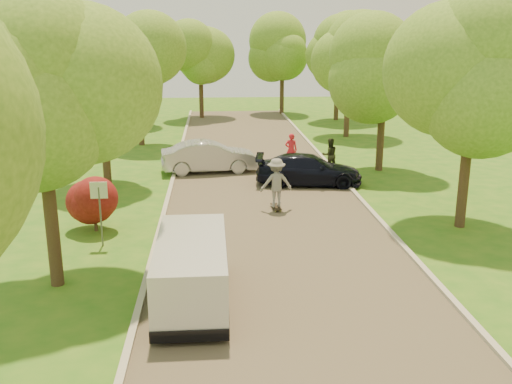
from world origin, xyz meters
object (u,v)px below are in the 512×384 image
object	(u,v)px
longboard	(276,207)
person_olive	(330,155)
street_sign	(99,200)
silver_sedan	(209,157)
person_striped	(291,150)
minivan	(192,270)
skateboarder	(276,183)
dark_sedan	(309,170)

from	to	relation	value
longboard	person_olive	size ratio (longest dim) A/B	0.60
longboard	street_sign	bearing A→B (deg)	23.79
silver_sedan	person_olive	world-z (taller)	person_olive
silver_sedan	person_striped	size ratio (longest dim) A/B	2.72
minivan	silver_sedan	world-z (taller)	minivan
street_sign	longboard	world-z (taller)	street_sign
longboard	person_olive	distance (m)	7.28
skateboarder	person_striped	xyz separation A→B (m)	(1.64, 7.65, -0.22)
street_sign	silver_sedan	size ratio (longest dim) A/B	0.45
person_striped	person_olive	bearing A→B (deg)	150.48
street_sign	silver_sedan	xyz separation A→B (m)	(3.50, 10.26, -0.77)
dark_sedan	person_striped	bearing A→B (deg)	11.81
silver_sedan	person_striped	distance (m)	4.41
silver_sedan	minivan	bearing A→B (deg)	171.87
silver_sedan	person_olive	size ratio (longest dim) A/B	2.83
street_sign	person_striped	size ratio (longest dim) A/B	1.24
minivan	longboard	distance (m)	8.53
skateboarder	person_olive	distance (m)	7.25
dark_sedan	skateboarder	distance (m)	4.28
street_sign	person_striped	world-z (taller)	street_sign
minivan	silver_sedan	distance (m)	14.61
silver_sedan	person_olive	bearing A→B (deg)	-99.42
dark_sedan	person_olive	xyz separation A→B (m)	(1.50, 2.57, 0.14)
person_striped	dark_sedan	bearing A→B (deg)	100.19
minivan	dark_sedan	world-z (taller)	minivan
skateboarder	person_striped	world-z (taller)	skateboarder
street_sign	person_olive	distance (m)	13.85
street_sign	person_striped	distance (m)	13.69
person_striped	silver_sedan	bearing A→B (deg)	18.40
street_sign	longboard	size ratio (longest dim) A/B	2.12
skateboarder	dark_sedan	bearing A→B (deg)	-123.35
skateboarder	silver_sedan	bearing A→B (deg)	-74.61
street_sign	person_olive	xyz separation A→B (m)	(9.60, 9.95, -0.72)
dark_sedan	longboard	xyz separation A→B (m)	(-1.94, -3.80, -0.60)
longboard	skateboarder	world-z (taller)	skateboarder
person_olive	longboard	bearing A→B (deg)	51.20
skateboarder	person_olive	size ratio (longest dim) A/B	1.15
street_sign	skateboarder	bearing A→B (deg)	30.14
person_striped	longboard	bearing A→B (deg)	83.65
minivan	skateboarder	bearing A→B (deg)	68.69
dark_sedan	person_striped	distance (m)	3.86
street_sign	dark_sedan	world-z (taller)	street_sign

